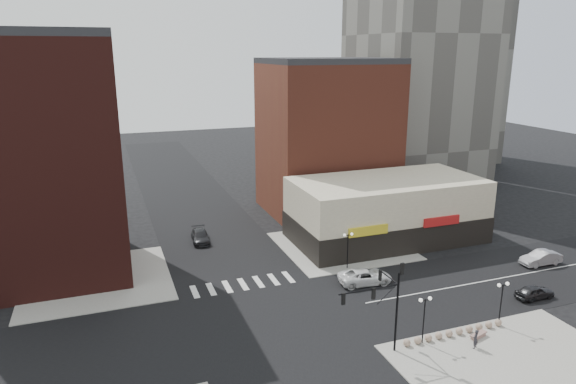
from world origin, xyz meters
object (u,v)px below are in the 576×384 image
street_lamp_se_a (425,308)px  white_suv (365,277)px  street_lamp_se_b (502,293)px  dark_sedan_north (200,236)px  pedestrian (475,339)px  traffic_signal (385,296)px  silver_sedan (541,258)px  street_lamp_ne (348,242)px  stone_bench (478,335)px  dark_sedan_east (535,292)px

street_lamp_se_a → white_suv: bearing=84.8°
street_lamp_se_b → dark_sedan_north: bearing=124.7°
pedestrian → traffic_signal: bearing=-49.3°
silver_sedan → dark_sedan_north: bearing=-119.4°
street_lamp_ne → traffic_signal: bearing=-106.7°
white_suv → stone_bench: white_suv is taller
street_lamp_se_a → stone_bench: bearing=-11.4°
street_lamp_se_a → dark_sedan_east: (15.24, 3.16, -2.61)m
silver_sedan → stone_bench: 20.37m
white_suv → dark_sedan_north: white_suv is taller
street_lamp_se_b → stone_bench: (-3.06, -1.00, -2.95)m
traffic_signal → street_lamp_se_a: size_ratio=1.87×
pedestrian → dark_sedan_north: bearing=-94.5°
dark_sedan_north → pedestrian: bearing=-58.5°
street_lamp_ne → silver_sedan: (21.43, -6.58, -2.49)m
dark_sedan_north → street_lamp_ne: bearing=-41.2°
white_suv → street_lamp_se_b: bearing=-143.7°
street_lamp_ne → white_suv: 4.75m
silver_sedan → street_lamp_se_a: bearing=-66.1°
dark_sedan_east → stone_bench: (-10.30, -4.16, -0.35)m
street_lamp_ne → dark_sedan_north: bearing=134.3°
dark_sedan_east → silver_sedan: 9.53m
street_lamp_ne → dark_sedan_north: 20.10m
street_lamp_se_a → street_lamp_se_b: bearing=0.0°
traffic_signal → street_lamp_se_b: traffic_signal is taller
traffic_signal → street_lamp_se_b: bearing=-0.8°
street_lamp_ne → dark_sedan_north: (-13.92, 14.27, -2.55)m
street_lamp_ne → silver_sedan: size_ratio=0.85×
street_lamp_se_a → street_lamp_se_b: size_ratio=1.00×
street_lamp_se_b → dark_sedan_north: (-20.92, 30.27, -2.55)m
dark_sedan_north → stone_bench: bearing=-55.7°
pedestrian → stone_bench: 1.91m
street_lamp_se_b → white_suv: size_ratio=0.73×
street_lamp_ne → white_suv: (0.09, -4.04, -2.50)m
dark_sedan_east → street_lamp_se_b: bearing=113.9°
street_lamp_se_a → white_suv: size_ratio=0.73×
white_suv → stone_bench: bearing=-157.1°
white_suv → pedestrian: bearing=-163.7°
street_lamp_se_a → street_lamp_se_b: (8.00, 0.00, 0.00)m
street_lamp_se_a → stone_bench: (4.94, -1.00, -2.95)m
pedestrian → stone_bench: pedestrian is taller
silver_sedan → stone_bench: silver_sedan is taller
white_suv → silver_sedan: bearing=-90.5°
dark_sedan_east → white_suv: bearing=58.5°
traffic_signal → street_lamp_ne: bearing=73.3°
dark_sedan_east → silver_sedan: bearing=-48.6°
traffic_signal → white_suv: 13.42m
street_lamp_se_b → dark_sedan_north: street_lamp_se_b is taller
street_lamp_ne → silver_sedan: 22.56m
dark_sedan_east → stone_bench: 11.12m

